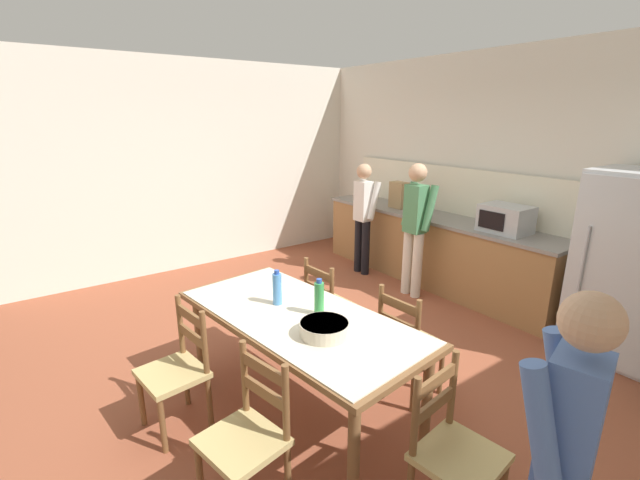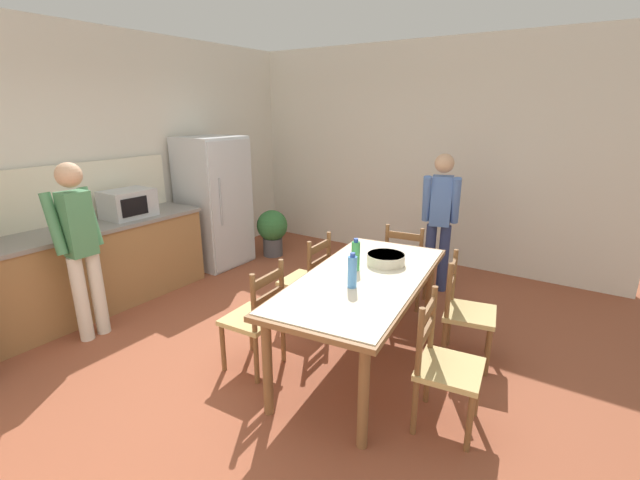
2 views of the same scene
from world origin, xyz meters
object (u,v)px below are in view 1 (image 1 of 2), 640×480
(bottle_off_centre, at_px, (319,298))
(bottle_near_centre, at_px, (277,288))
(microwave, at_px, (505,219))
(chair_side_near_left, at_px, (177,370))
(paper_bag, at_px, (399,195))
(chair_side_far_left, at_px, (330,308))
(chair_head_end, at_px, (453,451))
(person_at_counter, at_px, (415,223))
(person_at_sink, at_px, (363,213))
(chair_side_near_right, at_px, (247,437))
(person_by_table, at_px, (561,462))
(dining_table, at_px, (299,325))
(serving_bowl, at_px, (324,328))
(chair_side_far_right, at_px, (408,343))
(refrigerator, at_px, (629,267))

(bottle_off_centre, bearing_deg, bottle_near_centre, -154.96)
(microwave, bearing_deg, chair_side_near_left, -92.96)
(paper_bag, relative_size, chair_side_far_left, 0.40)
(chair_head_end, bearing_deg, person_at_counter, 38.98)
(bottle_near_centre, distance_m, person_at_sink, 2.90)
(chair_side_near_right, height_order, chair_head_end, same)
(person_by_table, bearing_deg, dining_table, -14.15)
(paper_bag, distance_m, person_at_sink, 0.57)
(chair_head_end, bearing_deg, serving_bowl, 93.75)
(person_at_sink, xyz_separation_m, person_at_counter, (0.95, -0.02, 0.05))
(serving_bowl, height_order, chair_side_near_left, chair_side_near_left)
(chair_side_far_right, height_order, person_by_table, person_by_table)
(chair_side_far_right, xyz_separation_m, person_by_table, (1.47, -0.79, 0.45))
(bottle_off_centre, bearing_deg, dining_table, -124.17)
(paper_bag, distance_m, chair_side_far_right, 3.00)
(bottle_near_centre, xyz_separation_m, bottle_off_centre, (0.33, 0.15, 0.00))
(bottle_off_centre, relative_size, chair_side_near_left, 0.30)
(chair_head_end, xyz_separation_m, person_at_counter, (-2.25, 2.16, 0.47))
(person_at_sink, xyz_separation_m, person_by_table, (3.76, -2.33, 0.03))
(paper_bag, relative_size, chair_side_far_right, 0.40)
(refrigerator, bearing_deg, person_at_sink, -170.90)
(microwave, distance_m, person_by_table, 3.45)
(refrigerator, relative_size, paper_bag, 4.75)
(serving_bowl, xyz_separation_m, chair_side_far_left, (-0.87, 0.71, -0.39))
(serving_bowl, distance_m, person_at_sink, 3.28)
(refrigerator, bearing_deg, chair_side_near_left, -111.40)
(dining_table, distance_m, chair_side_far_right, 0.90)
(paper_bag, distance_m, chair_head_end, 4.08)
(person_by_table, bearing_deg, refrigerator, -89.11)
(bottle_near_centre, bearing_deg, serving_bowl, 0.31)
(chair_head_end, xyz_separation_m, person_at_sink, (-3.20, 2.18, 0.42))
(bottle_off_centre, relative_size, chair_head_end, 0.30)
(bottle_off_centre, bearing_deg, person_at_sink, 132.54)
(chair_side_near_left, distance_m, person_at_counter, 3.20)
(bottle_off_centre, bearing_deg, serving_bowl, -29.47)
(chair_side_far_left, xyz_separation_m, person_at_sink, (-1.41, 1.64, 0.42))
(chair_side_near_right, bearing_deg, person_at_sink, 118.37)
(microwave, xyz_separation_m, chair_side_near_left, (-0.19, -3.62, -0.61))
(paper_bag, bearing_deg, chair_head_end, -41.41)
(microwave, relative_size, serving_bowl, 1.56)
(dining_table, distance_m, chair_head_end, 1.29)
(chair_side_far_left, bearing_deg, person_at_sink, -52.74)
(refrigerator, distance_m, serving_bowl, 2.92)
(microwave, distance_m, paper_bag, 1.60)
(dining_table, bearing_deg, microwave, 93.26)
(microwave, distance_m, serving_bowl, 2.91)
(paper_bag, height_order, serving_bowl, paper_bag)
(chair_head_end, xyz_separation_m, person_by_table, (0.56, -0.15, 0.45))
(paper_bag, distance_m, bottle_off_centre, 3.27)
(microwave, distance_m, dining_table, 2.85)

